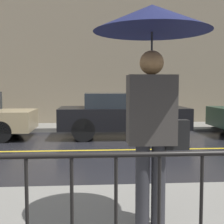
# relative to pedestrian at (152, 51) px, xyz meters

# --- Properties ---
(ground_plane) EXTENTS (80.00, 80.00, 0.00)m
(ground_plane) POSITION_rel_pedestrian_xyz_m (-0.59, 4.68, -1.94)
(ground_plane) COLOR black
(sidewalk_far) EXTENTS (28.00, 1.65, 0.14)m
(sidewalk_far) POSITION_rel_pedestrian_xyz_m (-0.59, 8.74, -1.86)
(sidewalk_far) COLOR gray
(sidewalk_far) RESTS_ON ground_plane
(lane_marking) EXTENTS (25.20, 0.12, 0.01)m
(lane_marking) POSITION_rel_pedestrian_xyz_m (-0.59, 4.68, -1.93)
(lane_marking) COLOR gold
(lane_marking) RESTS_ON ground_plane
(building_storefront) EXTENTS (28.00, 0.30, 6.80)m
(building_storefront) POSITION_rel_pedestrian_xyz_m (-0.59, 9.72, 1.47)
(building_storefront) COLOR gray
(building_storefront) RESTS_ON ground_plane
(railing_foreground) EXTENTS (12.00, 0.04, 1.02)m
(railing_foreground) POSITION_rel_pedestrian_xyz_m (-0.59, -1.08, -1.16)
(railing_foreground) COLOR black
(railing_foreground) RESTS_ON sidewalk_near
(pedestrian) EXTENTS (1.16, 1.16, 2.24)m
(pedestrian) POSITION_rel_pedestrian_xyz_m (0.00, 0.00, 0.00)
(pedestrian) COLOR #333338
(pedestrian) RESTS_ON sidewalk_near
(car_black) EXTENTS (4.01, 1.73, 1.40)m
(car_black) POSITION_rel_pedestrian_xyz_m (0.42, 6.73, -1.21)
(car_black) COLOR black
(car_black) RESTS_ON ground_plane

